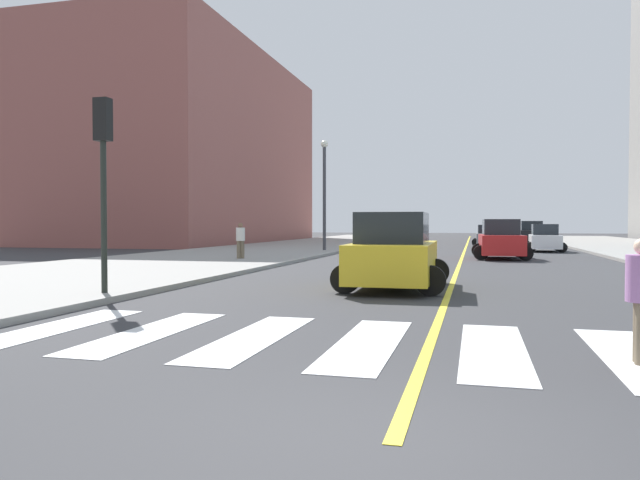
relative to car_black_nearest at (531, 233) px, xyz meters
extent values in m
plane|color=#333335|center=(-5.32, -49.43, -0.93)|extent=(220.00, 220.00, 0.00)
cube|color=gray|center=(-17.52, -29.43, -0.86)|extent=(10.00, 120.00, 0.15)
cube|color=silver|center=(-11.62, -45.43, -0.93)|extent=(0.90, 4.00, 0.01)
cube|color=silver|center=(-9.82, -45.43, -0.93)|extent=(0.90, 4.00, 0.01)
cube|color=silver|center=(-8.02, -45.43, -0.93)|extent=(0.90, 4.00, 0.01)
cube|color=silver|center=(-6.22, -45.43, -0.93)|extent=(0.90, 4.00, 0.01)
cube|color=silver|center=(-4.42, -45.43, -0.93)|extent=(0.90, 4.00, 0.01)
cube|color=silver|center=(-2.62, -45.43, -0.93)|extent=(0.90, 4.00, 0.01)
cube|color=yellow|center=(-5.32, -9.43, -0.93)|extent=(0.16, 80.00, 0.01)
cube|color=#915049|center=(-31.58, -0.99, 7.91)|extent=(16.00, 32.00, 17.68)
cube|color=black|center=(0.00, -0.07, -0.20)|extent=(2.02, 4.46, 0.96)
cube|color=#1E2328|center=(0.00, 0.20, 0.66)|extent=(1.70, 2.23, 0.81)
cylinder|color=black|center=(-1.03, -1.45, -0.57)|extent=(0.72, 0.23, 0.72)
cylinder|color=black|center=(1.03, -1.45, -0.57)|extent=(0.72, 0.23, 0.72)
cylinder|color=black|center=(-1.03, 1.32, -0.57)|extent=(0.72, 0.23, 0.72)
cylinder|color=black|center=(1.03, 1.32, -0.57)|extent=(0.72, 0.23, 0.72)
cube|color=#236B42|center=(-0.32, 6.38, -0.25)|extent=(2.01, 4.23, 0.89)
cube|color=#1E2328|center=(-0.31, 6.62, 0.56)|extent=(1.65, 2.13, 0.76)
cylinder|color=black|center=(-1.32, 5.11, -0.59)|extent=(0.68, 0.24, 0.68)
cylinder|color=black|center=(0.61, 5.06, -0.59)|extent=(0.68, 0.24, 0.68)
cylinder|color=black|center=(-1.24, 7.70, -0.59)|extent=(0.68, 0.24, 0.68)
cylinder|color=black|center=(0.68, 7.64, -0.59)|extent=(0.68, 0.24, 0.68)
cube|color=silver|center=(-0.38, -13.96, -0.29)|extent=(1.90, 3.96, 0.84)
cube|color=#1E2328|center=(-0.37, -13.73, 0.46)|extent=(1.55, 2.00, 0.71)
cylinder|color=black|center=(-1.32, -15.14, -0.62)|extent=(0.64, 0.23, 0.63)
cylinder|color=black|center=(0.48, -15.20, -0.62)|extent=(0.64, 0.23, 0.63)
cylinder|color=black|center=(-1.24, -12.72, -0.62)|extent=(0.64, 0.23, 0.63)
cylinder|color=black|center=(0.56, -12.78, -0.62)|extent=(0.64, 0.23, 0.63)
cube|color=slate|center=(-3.72, -6.23, -0.32)|extent=(1.75, 3.79, 0.81)
cube|color=#1E2328|center=(-3.73, -6.01, 0.41)|extent=(1.46, 1.90, 0.68)
cylinder|color=black|center=(-4.58, -7.41, -0.63)|extent=(0.61, 0.20, 0.61)
cylinder|color=black|center=(-2.84, -7.39, -0.63)|extent=(0.61, 0.20, 0.61)
cylinder|color=black|center=(-4.61, -5.08, -0.63)|extent=(0.61, 0.20, 0.61)
cylinder|color=black|center=(-2.87, -5.06, -0.63)|extent=(0.61, 0.20, 0.61)
cube|color=gold|center=(-6.82, -37.87, -0.17)|extent=(2.17, 4.67, 0.99)
cube|color=#1E2328|center=(-6.82, -38.14, 0.72)|extent=(1.80, 2.34, 0.84)
cylinder|color=black|center=(-5.77, -36.41, -0.56)|extent=(0.75, 0.25, 0.75)
cylinder|color=black|center=(-7.91, -36.45, -0.56)|extent=(0.75, 0.25, 0.75)
cylinder|color=black|center=(-5.73, -39.29, -0.56)|extent=(0.75, 0.25, 0.75)
cylinder|color=black|center=(-7.87, -39.32, -0.56)|extent=(0.75, 0.25, 0.75)
cube|color=red|center=(-3.41, -22.73, -0.20)|extent=(2.17, 4.53, 0.96)
cube|color=#1E2328|center=(-3.42, -22.46, 0.66)|extent=(1.78, 2.29, 0.81)
cylinder|color=black|center=(-4.39, -24.14, -0.57)|extent=(0.73, 0.26, 0.72)
cylinder|color=black|center=(-2.33, -24.07, -0.57)|extent=(0.73, 0.26, 0.72)
cylinder|color=black|center=(-4.49, -21.38, -0.57)|extent=(0.73, 0.26, 0.72)
cylinder|color=black|center=(-2.43, -21.31, -0.57)|extent=(0.73, 0.26, 0.72)
cylinder|color=black|center=(-13.15, -41.82, 1.00)|extent=(0.14, 0.14, 3.57)
cube|color=black|center=(-13.15, -41.82, 3.29)|extent=(0.36, 0.28, 1.00)
sphere|color=red|center=(-13.15, -41.64, 3.59)|extent=(0.18, 0.18, 0.18)
sphere|color=orange|center=(-13.15, -41.64, 3.29)|extent=(0.18, 0.18, 0.18)
sphere|color=green|center=(-13.15, -41.64, 2.99)|extent=(0.18, 0.18, 0.18)
cylinder|color=brown|center=(-15.20, -28.06, -0.37)|extent=(0.19, 0.19, 0.82)
cylinder|color=brown|center=(-15.35, -28.15, -0.37)|extent=(0.19, 0.19, 0.82)
cylinder|color=beige|center=(-15.28, -28.11, 0.35)|extent=(0.41, 0.41, 0.62)
sphere|color=brown|center=(-15.28, -28.11, 0.77)|extent=(0.22, 0.22, 0.22)
cylinder|color=#38383D|center=(-13.65, -18.49, 2.39)|extent=(0.20, 0.20, 6.35)
sphere|color=silver|center=(-13.65, -18.49, 5.72)|extent=(0.44, 0.44, 0.44)
camera|label=1|loc=(-4.69, -54.17, 0.85)|focal=33.59mm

